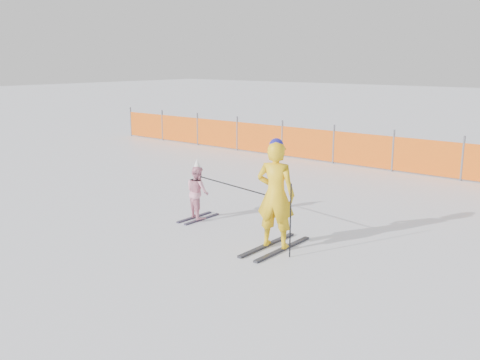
% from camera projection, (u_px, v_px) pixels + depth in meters
% --- Properties ---
extents(ground, '(120.00, 120.00, 0.00)m').
position_uv_depth(ground, '(223.00, 236.00, 10.13)').
color(ground, white).
rests_on(ground, ground).
extents(adult, '(0.78, 1.59, 1.97)m').
position_uv_depth(adult, '(276.00, 194.00, 9.26)').
color(adult, black).
rests_on(adult, ground).
extents(child, '(0.65, 1.00, 1.29)m').
position_uv_depth(child, '(198.00, 192.00, 11.09)').
color(child, black).
rests_on(child, ground).
extents(ski_poles, '(2.64, 0.64, 1.28)m').
position_uv_depth(ski_poles, '(253.00, 198.00, 9.68)').
color(ski_poles, black).
rests_on(ski_poles, ground).
extents(safety_fence, '(16.84, 0.06, 1.25)m').
position_uv_depth(safety_fence, '(291.00, 141.00, 18.09)').
color(safety_fence, '#595960').
rests_on(safety_fence, ground).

